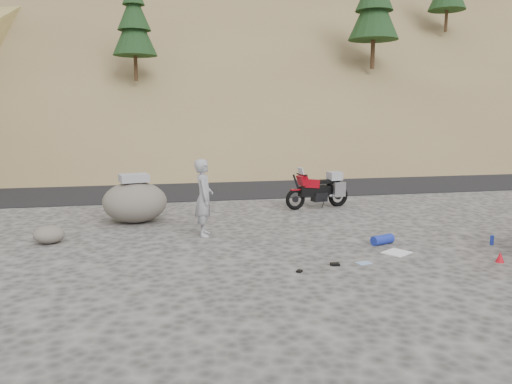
% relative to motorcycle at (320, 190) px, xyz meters
% --- Properties ---
extents(ground, '(140.00, 140.00, 0.00)m').
position_rel_motorcycle_xyz_m(ground, '(-1.34, -3.76, -0.53)').
color(ground, '#3C3937').
rests_on(ground, ground).
extents(road, '(120.00, 7.00, 0.05)m').
position_rel_motorcycle_xyz_m(road, '(-1.34, 5.24, -0.53)').
color(road, black).
rests_on(road, ground).
extents(hillside, '(120.00, 73.00, 46.72)m').
position_rel_motorcycle_xyz_m(hillside, '(-1.39, 37.12, 10.55)').
color(hillside, brown).
rests_on(hillside, ground).
extents(motorcycle, '(2.05, 0.85, 1.23)m').
position_rel_motorcycle_xyz_m(motorcycle, '(0.00, 0.00, 0.00)').
color(motorcycle, black).
rests_on(motorcycle, ground).
extents(man, '(0.48, 0.67, 1.73)m').
position_rel_motorcycle_xyz_m(man, '(-3.67, -2.67, -0.53)').
color(man, '#9C9BA1').
rests_on(man, ground).
extents(boulder, '(1.61, 1.37, 1.22)m').
position_rel_motorcycle_xyz_m(boulder, '(-5.22, -0.92, 0.01)').
color(boulder, '#615A53').
rests_on(boulder, ground).
extents(small_rock, '(0.78, 0.74, 0.38)m').
position_rel_motorcycle_xyz_m(small_rock, '(-6.96, -2.67, -0.34)').
color(small_rock, '#615A53').
rests_on(small_rock, ground).
extents(gear_white_cloth, '(0.65, 0.63, 0.02)m').
position_rel_motorcycle_xyz_m(gear_white_cloth, '(-0.10, -4.88, -0.52)').
color(gear_white_cloth, white).
rests_on(gear_white_cloth, ground).
extents(gear_blue_mat, '(0.55, 0.36, 0.20)m').
position_rel_motorcycle_xyz_m(gear_blue_mat, '(-0.09, -4.21, -0.42)').
color(gear_blue_mat, '#1A2C9E').
rests_on(gear_blue_mat, ground).
extents(gear_bottle, '(0.09, 0.09, 0.20)m').
position_rel_motorcycle_xyz_m(gear_bottle, '(2.14, -4.72, -0.43)').
color(gear_bottle, '#1A2C9E').
rests_on(gear_bottle, ground).
extents(gear_funnel, '(0.18, 0.18, 0.20)m').
position_rel_motorcycle_xyz_m(gear_funnel, '(1.46, -5.84, -0.43)').
color(gear_funnel, red).
rests_on(gear_funnel, ground).
extents(gear_glove_a, '(0.17, 0.13, 0.05)m').
position_rel_motorcycle_xyz_m(gear_glove_a, '(-1.59, -5.40, -0.50)').
color(gear_glove_a, black).
rests_on(gear_glove_a, ground).
extents(gear_glove_b, '(0.13, 0.13, 0.04)m').
position_rel_motorcycle_xyz_m(gear_glove_b, '(-2.33, -5.63, -0.51)').
color(gear_glove_b, black).
rests_on(gear_glove_b, ground).
extents(gear_blue_cloth, '(0.30, 0.24, 0.01)m').
position_rel_motorcycle_xyz_m(gear_blue_cloth, '(-1.02, -5.39, -0.52)').
color(gear_blue_cloth, '#82A2C9').
rests_on(gear_blue_cloth, ground).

